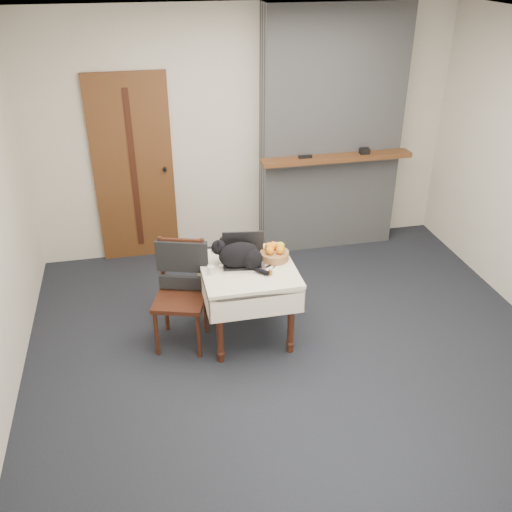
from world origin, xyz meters
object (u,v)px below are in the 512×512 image
at_px(laptop, 243,256).
at_px(pill_bottle, 271,271).
at_px(side_table, 248,279).
at_px(cat, 240,255).
at_px(chair, 181,278).
at_px(fruit_basket, 274,253).
at_px(cream_jar, 211,270).
at_px(door, 134,170).

relative_size(laptop, pill_bottle, 5.81).
distance_m(side_table, pill_bottle, 0.27).
height_order(cat, chair, cat).
height_order(side_table, cat, cat).
bearing_deg(fruit_basket, laptop, -178.71).
height_order(side_table, fruit_basket, fruit_basket).
xyz_separation_m(cream_jar, pill_bottle, (0.47, -0.12, 0.00)).
bearing_deg(chair, cream_jar, -14.43).
distance_m(laptop, cream_jar, 0.32).
height_order(fruit_basket, chair, chair).
bearing_deg(door, pill_bottle, -61.85).
bearing_deg(side_table, door, 116.37).
xyz_separation_m(side_table, cat, (-0.06, 0.02, 0.22)).
xyz_separation_m(door, chair, (0.31, -1.62, -0.40)).
relative_size(cat, cream_jar, 6.76).
xyz_separation_m(cat, fruit_basket, (0.31, 0.07, -0.05)).
bearing_deg(laptop, fruit_basket, 9.36).
distance_m(laptop, cat, 0.09).
relative_size(side_table, fruit_basket, 3.17).
xyz_separation_m(laptop, pill_bottle, (0.18, -0.25, -0.03)).
height_order(pill_bottle, fruit_basket, fruit_basket).
xyz_separation_m(side_table, pill_bottle, (0.15, -0.16, 0.15)).
bearing_deg(cream_jar, pill_bottle, -14.65).
bearing_deg(chair, laptop, 15.47).
xyz_separation_m(door, laptop, (0.84, -1.64, -0.24)).
relative_size(cat, pill_bottle, 6.87).
xyz_separation_m(side_table, chair, (-0.55, 0.11, 0.01)).
bearing_deg(cat, side_table, 3.18).
bearing_deg(fruit_basket, cat, -166.75).
height_order(laptop, fruit_basket, laptop).
height_order(laptop, pill_bottle, laptop).
relative_size(pill_bottle, fruit_basket, 0.27).
distance_m(cream_jar, chair, 0.31).
height_order(door, chair, door).
height_order(door, pill_bottle, door).
bearing_deg(fruit_basket, cream_jar, -166.75).
distance_m(cat, pill_bottle, 0.29).
bearing_deg(cream_jar, door, 107.02).
height_order(cat, pill_bottle, cat).
xyz_separation_m(cat, chair, (-0.49, 0.09, -0.21)).
xyz_separation_m(cream_jar, fruit_basket, (0.57, 0.13, 0.02)).
distance_m(side_table, cream_jar, 0.35).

